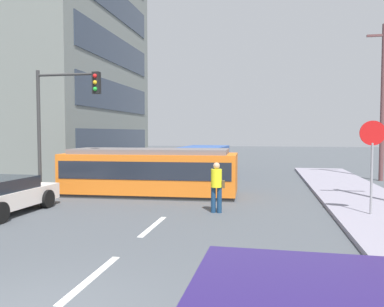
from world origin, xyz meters
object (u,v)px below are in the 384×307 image
at_px(streetcar_tram, 150,171).
at_px(pedestrian_crossing, 217,184).
at_px(city_bus, 204,159).
at_px(stop_sign, 372,148).
at_px(parked_sedan_mid, 0,195).
at_px(utility_pole_mid, 383,100).
at_px(traffic_light_mast, 62,109).

distance_m(streetcar_tram, pedestrian_crossing, 4.48).
distance_m(city_bus, stop_sign, 12.97).
distance_m(parked_sedan_mid, stop_sign, 11.89).
height_order(pedestrian_crossing, utility_pole_mid, utility_pole_mid).
bearing_deg(utility_pole_mid, streetcar_tram, -147.47).
distance_m(city_bus, parked_sedan_mid, 13.29).
distance_m(pedestrian_crossing, stop_sign, 4.94).
xyz_separation_m(streetcar_tram, parked_sedan_mid, (-3.70, -4.63, -0.39)).
xyz_separation_m(pedestrian_crossing, parked_sedan_mid, (-6.91, -1.51, -0.32)).
relative_size(city_bus, utility_pole_mid, 0.66).
bearing_deg(traffic_light_mast, parked_sedan_mid, -100.41).
relative_size(streetcar_tram, stop_sign, 2.56).
xyz_separation_m(streetcar_tram, stop_sign, (7.99, -3.13, 1.18)).
bearing_deg(stop_sign, city_bus, 122.41).
bearing_deg(streetcar_tram, utility_pole_mid, 32.53).
height_order(city_bus, stop_sign, stop_sign).
xyz_separation_m(traffic_light_mast, utility_pole_mid, (14.18, 8.60, 0.85)).
bearing_deg(traffic_light_mast, stop_sign, -8.10).
xyz_separation_m(streetcar_tram, pedestrian_crossing, (3.21, -3.12, -0.07)).
height_order(parked_sedan_mid, traffic_light_mast, traffic_light_mast).
bearing_deg(stop_sign, utility_pole_mid, 73.29).
xyz_separation_m(parked_sedan_mid, traffic_light_mast, (0.57, 3.08, 2.96)).
bearing_deg(parked_sedan_mid, stop_sign, 7.30).
bearing_deg(traffic_light_mast, city_bus, 65.74).
xyz_separation_m(stop_sign, utility_pole_mid, (3.05, 10.18, 2.23)).
height_order(city_bus, pedestrian_crossing, city_bus).
xyz_separation_m(city_bus, stop_sign, (6.92, -10.90, 1.17)).
distance_m(city_bus, pedestrian_crossing, 11.10).
distance_m(parked_sedan_mid, utility_pole_mid, 19.19).
bearing_deg(parked_sedan_mid, city_bus, 68.97).
relative_size(streetcar_tram, pedestrian_crossing, 4.41).
xyz_separation_m(pedestrian_crossing, stop_sign, (4.78, -0.01, 1.25)).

